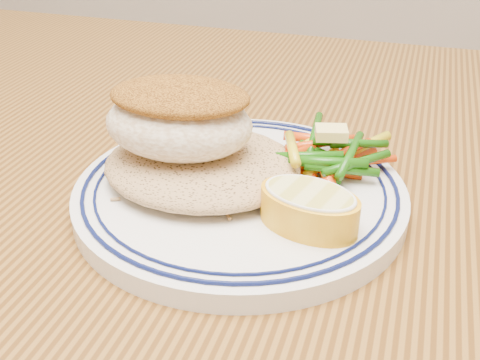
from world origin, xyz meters
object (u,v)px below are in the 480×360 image
rice_pilaf (202,162)px  vegetable_pile (325,155)px  fish_fillet (179,117)px  lemon_wedge (309,207)px  dining_table (188,290)px  plate (240,192)px

rice_pilaf → vegetable_pile: same height
fish_fillet → lemon_wedge: fish_fillet is taller
dining_table → rice_pilaf: 0.13m
plate → fish_fillet: size_ratio=2.19×
rice_pilaf → fish_fillet: 0.04m
vegetable_pile → lemon_wedge: size_ratio=1.35×
fish_fillet → plate: bearing=1.2°
rice_pilaf → lemon_wedge: size_ratio=1.91×
plate → vegetable_pile: size_ratio=2.34×
dining_table → plate: (0.05, -0.00, 0.11)m
rice_pilaf → plate: bearing=-5.1°
dining_table → lemon_wedge: bearing=-20.0°
dining_table → fish_fillet: 0.16m
vegetable_pile → lemon_wedge: 0.08m
dining_table → lemon_wedge: 0.17m
plate → lemon_wedge: size_ratio=3.17×
rice_pilaf → lemon_wedge: bearing=-24.0°
dining_table → plate: plate is taller
lemon_wedge → fish_fillet: bearing=161.0°
dining_table → plate: bearing=-2.0°
vegetable_pile → lemon_wedge: bearing=-87.4°
fish_fillet → vegetable_pile: 0.11m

